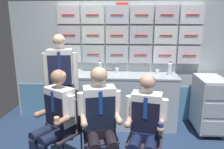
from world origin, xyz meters
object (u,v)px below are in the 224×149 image
water_bottle_blue_cap (170,69)px  folding_chair_center (99,126)px  crew_member_left (55,117)px  crew_member_standing (61,79)px  folding_chair_left (66,124)px  crew_member_center (100,118)px  crew_member_right (145,125)px  service_trolley (208,103)px  paper_cup_tan (157,72)px  folding_chair_right (146,130)px

water_bottle_blue_cap → folding_chair_center: bearing=-132.7°
crew_member_left → crew_member_standing: 0.82m
folding_chair_left → crew_member_center: crew_member_center is taller
crew_member_right → water_bottle_blue_cap: size_ratio=5.27×
service_trolley → paper_cup_tan: (-0.82, 0.25, 0.46)m
water_bottle_blue_cap → crew_member_right: bearing=-110.7°
water_bottle_blue_cap → folding_chair_left: bearing=-143.2°
crew_member_left → paper_cup_tan: size_ratio=19.69×
crew_member_left → folding_chair_center: bearing=11.5°
folding_chair_right → crew_member_standing: 1.49m
crew_member_center → paper_cup_tan: crew_member_center is taller
crew_member_left → water_bottle_blue_cap: bearing=38.5°
folding_chair_left → folding_chair_center: 0.43m
water_bottle_blue_cap → paper_cup_tan: size_ratio=3.69×
crew_member_left → folding_chair_center: (0.52, 0.11, -0.16)m
crew_member_standing → crew_member_left: bearing=-79.6°
crew_member_standing → paper_cup_tan: crew_member_standing is taller
paper_cup_tan → service_trolley: bearing=-17.2°
folding_chair_right → service_trolley: bearing=43.2°
crew_member_center → folding_chair_right: crew_member_center is taller
service_trolley → crew_member_right: bearing=-133.5°
service_trolley → crew_member_center: (-1.65, -1.15, 0.23)m
crew_member_right → water_bottle_blue_cap: crew_member_right is taller
service_trolley → folding_chair_center: size_ratio=1.08×
crew_member_center → paper_cup_tan: bearing=59.4°
service_trolley → paper_cup_tan: paper_cup_tan is taller
crew_member_center → paper_cup_tan: (0.83, 1.40, 0.23)m
folding_chair_center → paper_cup_tan: bearing=55.2°
folding_chair_left → paper_cup_tan: paper_cup_tan is taller
water_bottle_blue_cap → paper_cup_tan: bearing=152.7°
crew_member_left → water_bottle_blue_cap: size_ratio=5.34×
crew_member_right → crew_member_standing: size_ratio=0.76×
folding_chair_center → crew_member_center: size_ratio=0.66×
folding_chair_right → paper_cup_tan: 1.39m
crew_member_right → folding_chair_center: bearing=159.0°
crew_member_center → folding_chair_right: (0.54, 0.11, -0.19)m
crew_member_center → crew_member_standing: crew_member_standing is taller
crew_member_left → folding_chair_right: (1.10, 0.06, -0.16)m
crew_member_center → crew_member_right: size_ratio=1.05×
folding_chair_left → crew_member_standing: size_ratio=0.53×
crew_member_center → water_bottle_blue_cap: (1.02, 1.30, 0.31)m
crew_member_center → folding_chair_right: size_ratio=1.51×
service_trolley → crew_member_left: 2.47m
folding_chair_left → folding_chair_right: (1.01, -0.08, 0.00)m
folding_chair_center → folding_chair_right: same height
folding_chair_left → folding_chair_center: bearing=-4.3°
crew_member_standing → crew_member_center: bearing=-49.6°
folding_chair_center → water_bottle_blue_cap: size_ratio=3.66×
crew_member_left → paper_cup_tan: (1.38, 1.35, 0.26)m
crew_member_standing → folding_chair_left: bearing=-70.1°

